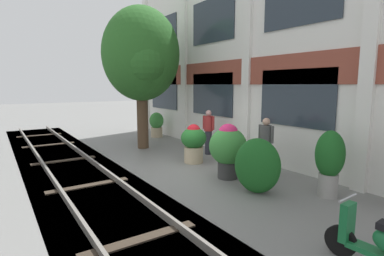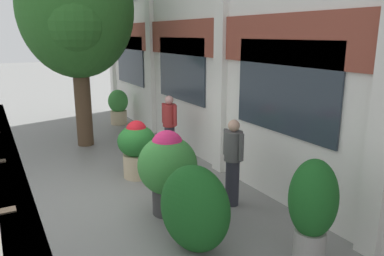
{
  "view_description": "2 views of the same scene",
  "coord_description": "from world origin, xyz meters",
  "px_view_note": "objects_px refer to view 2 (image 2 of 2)",
  "views": [
    {
      "loc": [
        7.73,
        -4.77,
        2.64
      ],
      "look_at": [
        -1.41,
        1.35,
        1.05
      ],
      "focal_mm": 28.0,
      "sensor_mm": 36.0,
      "label": 1
    },
    {
      "loc": [
        7.15,
        -1.98,
        3.2
      ],
      "look_at": [
        0.29,
        1.81,
        1.22
      ],
      "focal_mm": 35.0,
      "sensor_mm": 36.0,
      "label": 2
    }
  ],
  "objects_px": {
    "potted_plant_fluted_column": "(137,146)",
    "topiary_hedge": "(195,209)",
    "potted_plant_glazed_jar": "(313,205)",
    "broadleaf_tree": "(77,13)",
    "potted_plant_stone_basin": "(168,166)",
    "resident_watching_tracks": "(169,126)",
    "potted_plant_ribbed_drum": "(118,106)",
    "resident_by_doorway": "(233,160)"
  },
  "relations": [
    {
      "from": "potted_plant_glazed_jar",
      "to": "resident_by_doorway",
      "type": "xyz_separation_m",
      "value": [
        -2.15,
        0.19,
        -0.03
      ]
    },
    {
      "from": "potted_plant_stone_basin",
      "to": "topiary_hedge",
      "type": "distance_m",
      "value": 1.34
    },
    {
      "from": "potted_plant_fluted_column",
      "to": "resident_watching_tracks",
      "type": "height_order",
      "value": "resident_watching_tracks"
    },
    {
      "from": "resident_watching_tracks",
      "to": "potted_plant_glazed_jar",
      "type": "bearing_deg",
      "value": 70.68
    },
    {
      "from": "potted_plant_glazed_jar",
      "to": "topiary_hedge",
      "type": "distance_m",
      "value": 1.67
    },
    {
      "from": "potted_plant_fluted_column",
      "to": "broadleaf_tree",
      "type": "bearing_deg",
      "value": -172.32
    },
    {
      "from": "potted_plant_glazed_jar",
      "to": "potted_plant_fluted_column",
      "type": "height_order",
      "value": "potted_plant_glazed_jar"
    },
    {
      "from": "broadleaf_tree",
      "to": "topiary_hedge",
      "type": "distance_m",
      "value": 7.13
    },
    {
      "from": "broadleaf_tree",
      "to": "potted_plant_stone_basin",
      "type": "relative_size",
      "value": 3.68
    },
    {
      "from": "broadleaf_tree",
      "to": "potted_plant_fluted_column",
      "type": "xyz_separation_m",
      "value": [
        3.17,
        0.43,
        -3.02
      ]
    },
    {
      "from": "potted_plant_stone_basin",
      "to": "resident_watching_tracks",
      "type": "distance_m",
      "value": 2.97
    },
    {
      "from": "potted_plant_glazed_jar",
      "to": "potted_plant_fluted_column",
      "type": "xyz_separation_m",
      "value": [
        -4.4,
        -0.87,
        -0.21
      ]
    },
    {
      "from": "potted_plant_stone_basin",
      "to": "potted_plant_fluted_column",
      "type": "xyz_separation_m",
      "value": [
        -1.96,
        0.16,
        -0.17
      ]
    },
    {
      "from": "broadleaf_tree",
      "to": "resident_watching_tracks",
      "type": "relative_size",
      "value": 3.39
    },
    {
      "from": "topiary_hedge",
      "to": "potted_plant_stone_basin",
      "type": "bearing_deg",
      "value": 172.24
    },
    {
      "from": "resident_by_doorway",
      "to": "potted_plant_stone_basin",
      "type": "bearing_deg",
      "value": -19.11
    },
    {
      "from": "broadleaf_tree",
      "to": "potted_plant_stone_basin",
      "type": "height_order",
      "value": "broadleaf_tree"
    },
    {
      "from": "broadleaf_tree",
      "to": "resident_by_doorway",
      "type": "relative_size",
      "value": 3.43
    },
    {
      "from": "potted_plant_ribbed_drum",
      "to": "potted_plant_fluted_column",
      "type": "bearing_deg",
      "value": -13.66
    },
    {
      "from": "broadleaf_tree",
      "to": "topiary_hedge",
      "type": "relative_size",
      "value": 4.22
    },
    {
      "from": "potted_plant_ribbed_drum",
      "to": "resident_by_doorway",
      "type": "height_order",
      "value": "resident_by_doorway"
    },
    {
      "from": "potted_plant_stone_basin",
      "to": "potted_plant_glazed_jar",
      "type": "height_order",
      "value": "potted_plant_glazed_jar"
    },
    {
      "from": "broadleaf_tree",
      "to": "potted_plant_glazed_jar",
      "type": "relative_size",
      "value": 3.6
    },
    {
      "from": "potted_plant_fluted_column",
      "to": "topiary_hedge",
      "type": "relative_size",
      "value": 0.97
    },
    {
      "from": "potted_plant_fluted_column",
      "to": "resident_watching_tracks",
      "type": "xyz_separation_m",
      "value": [
        -0.7,
        1.16,
        0.18
      ]
    },
    {
      "from": "potted_plant_fluted_column",
      "to": "topiary_hedge",
      "type": "xyz_separation_m",
      "value": [
        3.27,
        -0.33,
        -0.05
      ]
    },
    {
      "from": "potted_plant_glazed_jar",
      "to": "potted_plant_fluted_column",
      "type": "relative_size",
      "value": 1.21
    },
    {
      "from": "resident_watching_tracks",
      "to": "topiary_hedge",
      "type": "height_order",
      "value": "resident_watching_tracks"
    },
    {
      "from": "broadleaf_tree",
      "to": "potted_plant_stone_basin",
      "type": "xyz_separation_m",
      "value": [
        5.13,
        0.27,
        -2.85
      ]
    },
    {
      "from": "potted_plant_glazed_jar",
      "to": "broadleaf_tree",
      "type": "bearing_deg",
      "value": -170.28
    },
    {
      "from": "potted_plant_fluted_column",
      "to": "potted_plant_stone_basin",
      "type": "bearing_deg",
      "value": -4.56
    },
    {
      "from": "topiary_hedge",
      "to": "potted_plant_fluted_column",
      "type": "bearing_deg",
      "value": 174.15
    },
    {
      "from": "potted_plant_glazed_jar",
      "to": "potted_plant_ribbed_drum",
      "type": "height_order",
      "value": "potted_plant_glazed_jar"
    },
    {
      "from": "potted_plant_glazed_jar",
      "to": "resident_watching_tracks",
      "type": "distance_m",
      "value": 5.11
    },
    {
      "from": "potted_plant_glazed_jar",
      "to": "topiary_hedge",
      "type": "height_order",
      "value": "potted_plant_glazed_jar"
    },
    {
      "from": "potted_plant_ribbed_drum",
      "to": "potted_plant_fluted_column",
      "type": "xyz_separation_m",
      "value": [
        5.23,
        -1.27,
        0.06
      ]
    },
    {
      "from": "potted_plant_glazed_jar",
      "to": "potted_plant_fluted_column",
      "type": "bearing_deg",
      "value": -168.83
    },
    {
      "from": "potted_plant_glazed_jar",
      "to": "topiary_hedge",
      "type": "relative_size",
      "value": 1.17
    },
    {
      "from": "broadleaf_tree",
      "to": "resident_watching_tracks",
      "type": "bearing_deg",
      "value": 32.7
    },
    {
      "from": "broadleaf_tree",
      "to": "topiary_hedge",
      "type": "xyz_separation_m",
      "value": [
        6.44,
        0.09,
        -3.07
      ]
    },
    {
      "from": "potted_plant_glazed_jar",
      "to": "resident_by_doorway",
      "type": "bearing_deg",
      "value": 174.87
    },
    {
      "from": "potted_plant_fluted_column",
      "to": "potted_plant_ribbed_drum",
      "type": "bearing_deg",
      "value": 166.34
    }
  ]
}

